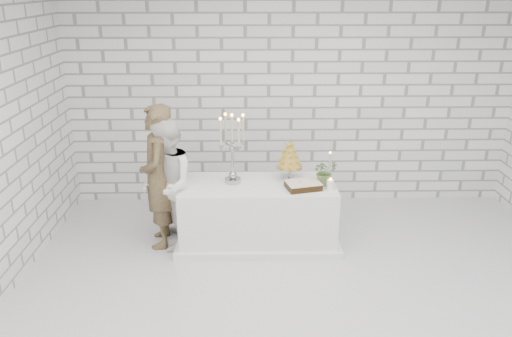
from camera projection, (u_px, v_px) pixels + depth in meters
name	position (u px, v px, depth m)	size (l,w,h in m)	color
ground	(309.00, 300.00, 4.99)	(6.00, 5.00, 0.01)	silver
wall_back	(292.00, 97.00, 6.81)	(6.00, 0.01, 3.00)	white
cake_table	(258.00, 213.00, 6.00)	(1.80, 0.80, 0.75)	white
groom	(158.00, 177.00, 5.80)	(0.62, 0.41, 1.70)	#483925
bride	(167.00, 185.00, 5.79)	(0.75, 0.58, 1.54)	white
candelabra	(232.00, 149.00, 5.76)	(0.33, 0.33, 0.83)	#9A9AA4
croquembouche	(289.00, 160.00, 5.93)	(0.31, 0.31, 0.48)	olive
chocolate_cake	(303.00, 185.00, 5.72)	(0.37, 0.27, 0.08)	black
pillar_candle	(330.00, 185.00, 5.68)	(0.08, 0.08, 0.12)	white
extra_taper	(330.00, 166.00, 5.95)	(0.06, 0.06, 0.32)	beige
flowers	(325.00, 172.00, 5.80)	(0.28, 0.24, 0.31)	#3D6631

